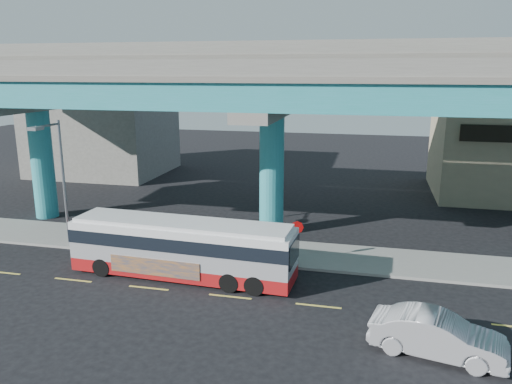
% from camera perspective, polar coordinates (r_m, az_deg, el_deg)
% --- Properties ---
extents(ground, '(120.00, 120.00, 0.00)m').
position_cam_1_polar(ground, '(23.40, -2.76, -11.55)').
color(ground, black).
rests_on(ground, ground).
extents(sidewalk, '(70.00, 4.00, 0.15)m').
position_cam_1_polar(sidewalk, '(28.28, 0.32, -6.76)').
color(sidewalk, gray).
rests_on(sidewalk, ground).
extents(lane_markings, '(58.00, 0.12, 0.01)m').
position_cam_1_polar(lane_markings, '(23.14, -2.97, -11.85)').
color(lane_markings, '#D8C64C').
rests_on(lane_markings, ground).
extents(viaduct, '(52.00, 12.40, 11.70)m').
position_cam_1_polar(viaduct, '(30.00, 1.92, 12.15)').
color(viaduct, teal).
rests_on(viaduct, ground).
extents(building_concrete, '(12.00, 10.00, 9.00)m').
position_cam_1_polar(building_concrete, '(51.62, -17.11, 7.10)').
color(building_concrete, gray).
rests_on(building_concrete, ground).
extents(transit_bus, '(11.34, 2.95, 2.88)m').
position_cam_1_polar(transit_bus, '(24.87, -8.40, -6.18)').
color(transit_bus, '#A31315').
rests_on(transit_bus, ground).
extents(sedan, '(3.67, 5.44, 1.56)m').
position_cam_1_polar(sedan, '(19.67, 20.04, -15.12)').
color(sedan, '#A5A5A9').
rests_on(sedan, ground).
extents(parked_car, '(1.71, 3.59, 1.18)m').
position_cam_1_polar(parked_car, '(31.59, -16.68, -3.85)').
color(parked_car, '#2D2D32').
rests_on(parked_car, sidewalk).
extents(street_lamp, '(0.50, 2.37, 7.17)m').
position_cam_1_polar(street_lamp, '(29.61, -21.86, 2.77)').
color(street_lamp, gray).
rests_on(street_lamp, sidewalk).
extents(stop_sign, '(0.66, 0.20, 2.26)m').
position_cam_1_polar(stop_sign, '(26.09, 4.71, -4.71)').
color(stop_sign, gray).
rests_on(stop_sign, sidewalk).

